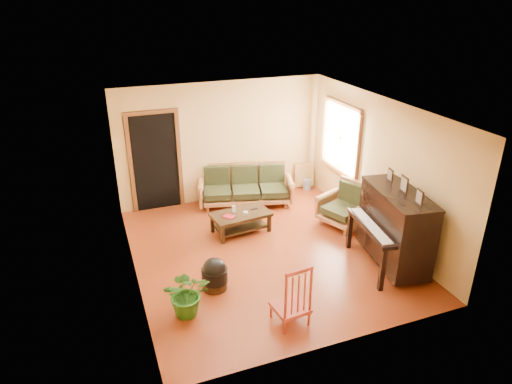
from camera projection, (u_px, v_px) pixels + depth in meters
name	position (u px, v px, depth m)	size (l,w,h in m)	color
floor	(265.00, 251.00, 8.19)	(5.00, 5.00, 0.00)	#61200C
doorway	(156.00, 163.00, 9.42)	(1.08, 0.16, 2.05)	black
window	(341.00, 138.00, 9.40)	(0.12, 1.36, 1.46)	white
sofa	(246.00, 186.00, 9.81)	(2.01, 0.84, 0.86)	#A1663B
coffee_table	(241.00, 222.00, 8.77)	(1.10, 0.60, 0.40)	black
armchair	(343.00, 205.00, 8.92)	(0.83, 0.87, 0.87)	#A1663B
piano	(395.00, 229.00, 7.55)	(0.90, 1.53, 1.35)	black
footstool	(215.00, 277.00, 7.12)	(0.41, 0.41, 0.39)	black
red_chair	(291.00, 293.00, 6.28)	(0.45, 0.50, 0.97)	maroon
leaning_frame	(304.00, 175.00, 10.73)	(0.45, 0.10, 0.60)	gold
ceramic_crock	(307.00, 184.00, 10.69)	(0.19, 0.19, 0.24)	#2F4A8F
potted_plant	(187.00, 293.00, 6.47)	(0.65, 0.57, 0.72)	#26611B
book	(227.00, 218.00, 8.47)	(0.16, 0.21, 0.02)	maroon
candle	(234.00, 209.00, 8.71)	(0.07, 0.07, 0.12)	silver
glass_jar	(246.00, 213.00, 8.62)	(0.09, 0.09, 0.06)	silver
remote	(254.00, 209.00, 8.84)	(0.15, 0.04, 0.01)	black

